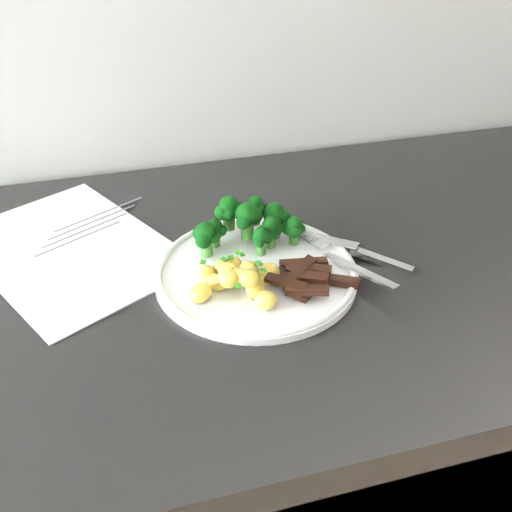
{
  "coord_description": "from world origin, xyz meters",
  "views": [
    {
      "loc": [
        -0.08,
        1.09,
        1.35
      ],
      "look_at": [
        0.08,
        1.65,
        0.95
      ],
      "focal_mm": 41.2,
      "sensor_mm": 36.0,
      "label": 1
    }
  ],
  "objects_px": {
    "beef_strips": "(305,276)",
    "knife": "(365,254)",
    "potatoes": "(235,279)",
    "fork": "(345,261)",
    "plate": "(256,271)",
    "counter": "(202,502)",
    "recipe_paper": "(70,249)",
    "broccoli": "(248,222)"
  },
  "relations": [
    {
      "from": "counter",
      "to": "plate",
      "type": "height_order",
      "value": "plate"
    },
    {
      "from": "recipe_paper",
      "to": "potatoes",
      "type": "height_order",
      "value": "potatoes"
    },
    {
      "from": "counter",
      "to": "beef_strips",
      "type": "bearing_deg",
      "value": -21.78
    },
    {
      "from": "broccoli",
      "to": "knife",
      "type": "distance_m",
      "value": 0.15
    },
    {
      "from": "potatoes",
      "to": "broccoli",
      "type": "bearing_deg",
      "value": 66.96
    },
    {
      "from": "recipe_paper",
      "to": "beef_strips",
      "type": "bearing_deg",
      "value": -30.6
    },
    {
      "from": "knife",
      "to": "counter",
      "type": "bearing_deg",
      "value": 175.16
    },
    {
      "from": "potatoes",
      "to": "fork",
      "type": "distance_m",
      "value": 0.14
    },
    {
      "from": "potatoes",
      "to": "fork",
      "type": "bearing_deg",
      "value": 4.66
    },
    {
      "from": "counter",
      "to": "plate",
      "type": "bearing_deg",
      "value": -11.03
    },
    {
      "from": "plate",
      "to": "counter",
      "type": "bearing_deg",
      "value": 168.97
    },
    {
      "from": "fork",
      "to": "knife",
      "type": "height_order",
      "value": "fork"
    },
    {
      "from": "beef_strips",
      "to": "knife",
      "type": "relative_size",
      "value": 0.88
    },
    {
      "from": "broccoli",
      "to": "fork",
      "type": "bearing_deg",
      "value": -39.66
    },
    {
      "from": "potatoes",
      "to": "counter",
      "type": "bearing_deg",
      "value": 138.26
    },
    {
      "from": "plate",
      "to": "knife",
      "type": "bearing_deg",
      "value": -0.9
    },
    {
      "from": "broccoli",
      "to": "potatoes",
      "type": "height_order",
      "value": "broccoli"
    },
    {
      "from": "potatoes",
      "to": "beef_strips",
      "type": "xyz_separation_m",
      "value": [
        0.08,
        -0.01,
        -0.01
      ]
    },
    {
      "from": "potatoes",
      "to": "fork",
      "type": "height_order",
      "value": "potatoes"
    },
    {
      "from": "recipe_paper",
      "to": "plate",
      "type": "distance_m",
      "value": 0.25
    },
    {
      "from": "potatoes",
      "to": "recipe_paper",
      "type": "bearing_deg",
      "value": 140.49
    },
    {
      "from": "potatoes",
      "to": "knife",
      "type": "relative_size",
      "value": 0.85
    },
    {
      "from": "broccoli",
      "to": "beef_strips",
      "type": "distance_m",
      "value": 0.11
    },
    {
      "from": "recipe_paper",
      "to": "potatoes",
      "type": "xyz_separation_m",
      "value": [
        0.18,
        -0.15,
        0.02
      ]
    },
    {
      "from": "plate",
      "to": "knife",
      "type": "distance_m",
      "value": 0.14
    },
    {
      "from": "plate",
      "to": "beef_strips",
      "type": "relative_size",
      "value": 2.15
    },
    {
      "from": "beef_strips",
      "to": "potatoes",
      "type": "bearing_deg",
      "value": 176.07
    },
    {
      "from": "counter",
      "to": "broccoli",
      "type": "bearing_deg",
      "value": 25.15
    },
    {
      "from": "counter",
      "to": "beef_strips",
      "type": "height_order",
      "value": "beef_strips"
    },
    {
      "from": "broccoli",
      "to": "beef_strips",
      "type": "bearing_deg",
      "value": -67.0
    },
    {
      "from": "beef_strips",
      "to": "fork",
      "type": "height_order",
      "value": "beef_strips"
    },
    {
      "from": "recipe_paper",
      "to": "potatoes",
      "type": "relative_size",
      "value": 3.27
    },
    {
      "from": "plate",
      "to": "fork",
      "type": "bearing_deg",
      "value": -10.98
    },
    {
      "from": "plate",
      "to": "potatoes",
      "type": "height_order",
      "value": "potatoes"
    },
    {
      "from": "recipe_paper",
      "to": "broccoli",
      "type": "distance_m",
      "value": 0.24
    },
    {
      "from": "counter",
      "to": "recipe_paper",
      "type": "height_order",
      "value": "recipe_paper"
    },
    {
      "from": "counter",
      "to": "fork",
      "type": "height_order",
      "value": "fork"
    },
    {
      "from": "recipe_paper",
      "to": "beef_strips",
      "type": "height_order",
      "value": "beef_strips"
    },
    {
      "from": "fork",
      "to": "beef_strips",
      "type": "bearing_deg",
      "value": -163.46
    },
    {
      "from": "plate",
      "to": "broccoli",
      "type": "distance_m",
      "value": 0.07
    },
    {
      "from": "broccoli",
      "to": "recipe_paper",
      "type": "bearing_deg",
      "value": 165.5
    },
    {
      "from": "potatoes",
      "to": "beef_strips",
      "type": "distance_m",
      "value": 0.08
    }
  ]
}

